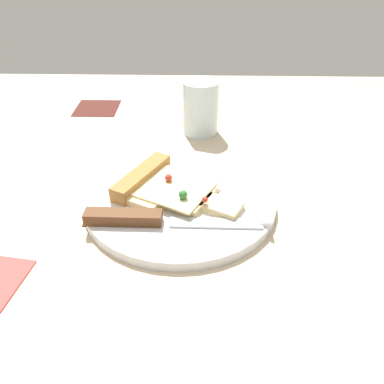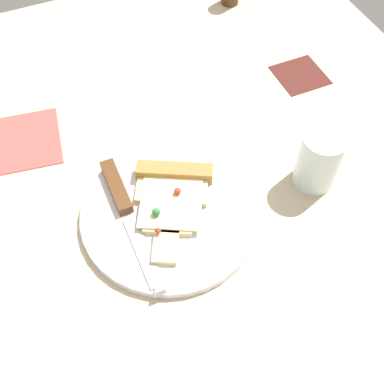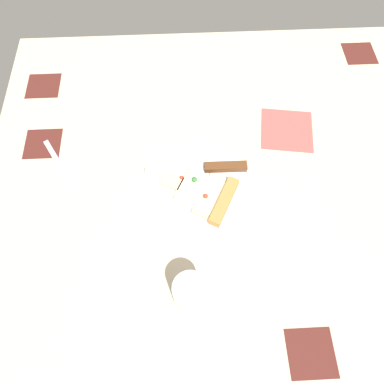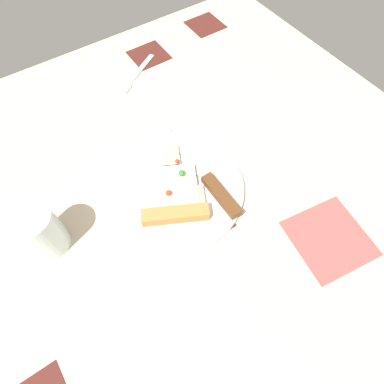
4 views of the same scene
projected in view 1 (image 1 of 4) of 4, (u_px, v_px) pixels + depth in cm
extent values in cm
cube|color=#C6B293|center=(141.00, 209.00, 60.13)|extent=(112.71, 112.71, 3.00)
cube|color=#4C1E19|center=(97.00, 109.00, 87.78)|extent=(9.00, 9.00, 0.20)
cube|color=#4C1E19|center=(121.00, 208.00, 58.06)|extent=(9.00, 9.00, 0.20)
cylinder|color=silver|center=(180.00, 200.00, 58.28)|extent=(27.07, 27.07, 1.37)
cube|color=beige|center=(156.00, 186.00, 59.20)|extent=(10.37, 12.53, 1.00)
cube|color=beige|center=(189.00, 196.00, 57.01)|extent=(8.28, 8.97, 1.00)
cube|color=beige|center=(222.00, 207.00, 55.03)|extent=(6.27, 5.58, 1.00)
cube|color=#F2E099|center=(174.00, 188.00, 57.64)|extent=(13.10, 12.76, 0.30)
cube|color=#B27A3D|center=(139.00, 177.00, 60.05)|extent=(7.81, 11.86, 2.20)
sphere|color=red|center=(168.00, 178.00, 58.58)|extent=(1.06, 1.06, 1.06)
sphere|color=red|center=(205.00, 200.00, 54.27)|extent=(0.84, 0.84, 0.84)
sphere|color=#2D7A38|center=(183.00, 195.00, 54.92)|extent=(1.21, 1.21, 1.21)
cube|color=silver|center=(216.00, 223.00, 52.63)|extent=(12.02, 2.13, 0.30)
cone|color=silver|center=(263.00, 224.00, 52.45)|extent=(2.02, 2.02, 2.00)
cube|color=#593319|center=(123.00, 217.00, 52.61)|extent=(10.02, 2.31, 1.60)
cylinder|color=silver|center=(201.00, 108.00, 75.37)|extent=(6.56, 6.56, 9.91)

